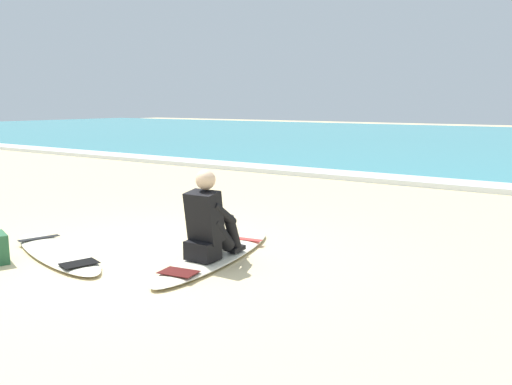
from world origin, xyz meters
name	(u,v)px	position (x,y,z in m)	size (l,w,h in m)	color
ground_plane	(159,256)	(0.00, 0.00, 0.00)	(80.00, 80.00, 0.00)	beige
sea	(504,142)	(0.00, 20.73, 0.05)	(80.00, 28.00, 0.10)	teal
breaking_foam	(388,179)	(0.00, 7.03, 0.06)	(80.00, 0.90, 0.11)	white
surfboard_main	(217,256)	(0.59, 0.29, 0.04)	(0.91, 2.43, 0.08)	#EFE5C6
surfer_seated	(209,224)	(0.64, 0.12, 0.44)	(0.38, 0.71, 0.95)	black
surfboard_spare_near	(56,252)	(-1.00, -0.63, 0.04)	(2.27, 1.13, 0.08)	#EFE5C6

